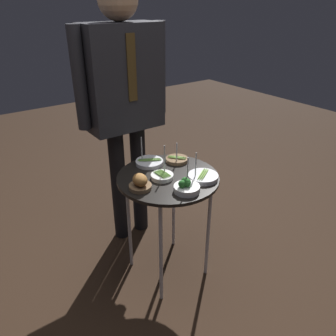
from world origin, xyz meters
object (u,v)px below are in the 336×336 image
at_px(waiter_figure, 123,91).
at_px(bowl_asparagus_near_rim, 177,159).
at_px(serving_cart, 168,186).
at_px(bowl_asparagus_far_rim, 150,162).
at_px(bowl_roast_back_right, 140,183).
at_px(bowl_asparagus_front_center, 203,177).
at_px(bowl_broccoli_mid_left, 186,187).
at_px(bowl_asparagus_back_left, 162,176).

bearing_deg(waiter_figure, bowl_asparagus_near_rim, -68.11).
relative_size(serving_cart, bowl_asparagus_far_rim, 4.01).
bearing_deg(bowl_roast_back_right, bowl_asparagus_far_rim, 47.31).
bearing_deg(bowl_roast_back_right, bowl_asparagus_near_rim, 22.62).
height_order(serving_cart, bowl_asparagus_front_center, bowl_asparagus_front_center).
height_order(bowl_broccoli_mid_left, bowl_roast_back_right, bowl_broccoli_mid_left).
height_order(bowl_asparagus_far_rim, waiter_figure, waiter_figure).
height_order(bowl_asparagus_near_rim, bowl_broccoli_mid_left, bowl_broccoli_mid_left).
relative_size(serving_cart, bowl_asparagus_front_center, 4.11).
bearing_deg(bowl_asparagus_near_rim, bowl_asparagus_front_center, -93.97).
xyz_separation_m(bowl_asparagus_front_center, bowl_broccoli_mid_left, (-0.15, -0.05, 0.01)).
distance_m(bowl_asparagus_back_left, bowl_asparagus_far_rim, 0.19).
relative_size(bowl_asparagus_near_rim, bowl_asparagus_far_rim, 0.80).
xyz_separation_m(bowl_asparagus_back_left, bowl_roast_back_right, (-0.15, -0.02, 0.02)).
relative_size(bowl_broccoli_mid_left, bowl_roast_back_right, 1.45).
bearing_deg(serving_cart, bowl_asparagus_front_center, -45.04).
bearing_deg(bowl_broccoli_mid_left, bowl_asparagus_far_rim, 86.78).
distance_m(bowl_asparagus_near_rim, bowl_roast_back_right, 0.37).
xyz_separation_m(bowl_asparagus_near_rim, bowl_asparagus_front_center, (-0.02, -0.25, 0.00)).
relative_size(bowl_asparagus_front_center, waiter_figure, 0.10).
relative_size(bowl_broccoli_mid_left, waiter_figure, 0.10).
height_order(bowl_roast_back_right, waiter_figure, waiter_figure).
relative_size(bowl_asparagus_back_left, waiter_figure, 0.11).
distance_m(bowl_broccoli_mid_left, bowl_roast_back_right, 0.23).
height_order(bowl_asparagus_back_left, bowl_asparagus_near_rim, bowl_asparagus_back_left).
bearing_deg(bowl_asparagus_far_rim, bowl_asparagus_near_rim, -24.09).
distance_m(bowl_broccoli_mid_left, waiter_figure, 0.74).
distance_m(serving_cart, bowl_roast_back_right, 0.21).
xyz_separation_m(bowl_asparagus_back_left, bowl_asparagus_front_center, (0.17, -0.14, -0.00)).
xyz_separation_m(bowl_broccoli_mid_left, bowl_roast_back_right, (-0.17, 0.16, 0.01)).
height_order(bowl_asparagus_front_center, bowl_broccoli_mid_left, bowl_broccoli_mid_left).
bearing_deg(serving_cart, bowl_asparagus_near_rim, 38.16).
xyz_separation_m(bowl_asparagus_back_left, waiter_figure, (0.05, 0.47, 0.35)).
xyz_separation_m(bowl_asparagus_front_center, bowl_asparagus_far_rim, (-0.13, 0.32, -0.00)).
distance_m(serving_cart, bowl_asparagus_back_left, 0.08).
xyz_separation_m(bowl_asparagus_front_center, waiter_figure, (-0.12, 0.60, 0.35)).
xyz_separation_m(bowl_asparagus_near_rim, bowl_asparagus_far_rim, (-0.15, 0.07, 0.00)).
bearing_deg(bowl_asparagus_far_rim, serving_cart, -90.67).
height_order(bowl_asparagus_front_center, bowl_asparagus_far_rim, bowl_asparagus_far_rim).
xyz_separation_m(bowl_broccoli_mid_left, waiter_figure, (0.03, 0.65, 0.34)).
bearing_deg(serving_cart, bowl_asparagus_far_rim, 89.33).
relative_size(serving_cart, bowl_asparagus_near_rim, 5.02).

